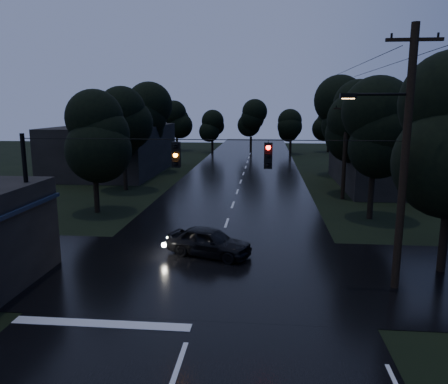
# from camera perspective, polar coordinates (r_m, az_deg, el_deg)

# --- Properties ---
(main_road) EXTENTS (12.00, 120.00, 0.02)m
(main_road) POSITION_cam_1_polar(r_m,az_deg,el_deg) (36.59, 1.75, 0.00)
(main_road) COLOR black
(main_road) RESTS_ON ground
(cross_street) EXTENTS (60.00, 9.00, 0.02)m
(cross_street) POSITION_cam_1_polar(r_m,az_deg,el_deg) (19.32, -1.78, -10.33)
(cross_street) COLOR black
(cross_street) RESTS_ON ground
(building_far_right) EXTENTS (10.00, 14.00, 4.40)m
(building_far_right) POSITION_cam_1_polar(r_m,az_deg,el_deg) (41.80, 21.72, 3.67)
(building_far_right) COLOR black
(building_far_right) RESTS_ON ground
(building_far_left) EXTENTS (10.00, 16.00, 5.00)m
(building_far_left) POSITION_cam_1_polar(r_m,az_deg,el_deg) (48.86, -14.13, 5.45)
(building_far_left) COLOR black
(building_far_left) RESTS_ON ground
(utility_pole_main) EXTENTS (3.50, 0.30, 10.00)m
(utility_pole_main) POSITION_cam_1_polar(r_m,az_deg,el_deg) (17.68, 22.30, 4.43)
(utility_pole_main) COLOR black
(utility_pole_main) RESTS_ON ground
(utility_pole_far) EXTENTS (2.00, 0.30, 7.50)m
(utility_pole_far) POSITION_cam_1_polar(r_m,az_deg,el_deg) (34.51, 15.52, 5.44)
(utility_pole_far) COLOR black
(utility_pole_far) RESTS_ON ground
(anchor_pole_left) EXTENTS (0.18, 0.18, 6.00)m
(anchor_pole_left) POSITION_cam_1_polar(r_m,az_deg,el_deg) (19.89, -24.20, -1.66)
(anchor_pole_left) COLOR black
(anchor_pole_left) RESTS_ON ground
(span_signals) EXTENTS (15.00, 0.37, 1.12)m
(span_signals) POSITION_cam_1_polar(r_m,az_deg,el_deg) (17.01, -0.45, 4.97)
(span_signals) COLOR black
(span_signals) RESTS_ON ground
(tree_left_a) EXTENTS (3.92, 3.92, 8.26)m
(tree_left_a) POSITION_cam_1_polar(r_m,az_deg,el_deg) (30.09, -16.75, 7.20)
(tree_left_a) COLOR black
(tree_left_a) RESTS_ON ground
(tree_left_b) EXTENTS (4.20, 4.20, 8.85)m
(tree_left_b) POSITION_cam_1_polar(r_m,az_deg,el_deg) (37.78, -13.06, 8.66)
(tree_left_b) COLOR black
(tree_left_b) RESTS_ON ground
(tree_left_c) EXTENTS (4.48, 4.48, 9.44)m
(tree_left_c) POSITION_cam_1_polar(r_m,az_deg,el_deg) (47.51, -9.94, 9.69)
(tree_left_c) COLOR black
(tree_left_c) RESTS_ON ground
(tree_right_a) EXTENTS (4.20, 4.20, 8.85)m
(tree_right_a) POSITION_cam_1_polar(r_m,az_deg,el_deg) (28.66, 19.14, 7.64)
(tree_right_a) COLOR black
(tree_right_a) RESTS_ON ground
(tree_right_b) EXTENTS (4.48, 4.48, 9.44)m
(tree_right_b) POSITION_cam_1_polar(r_m,az_deg,el_deg) (36.58, 17.18, 8.98)
(tree_right_b) COLOR black
(tree_right_b) RESTS_ON ground
(tree_right_c) EXTENTS (4.76, 4.76, 10.03)m
(tree_right_c) POSITION_cam_1_polar(r_m,az_deg,el_deg) (46.51, 15.47, 9.89)
(tree_right_c) COLOR black
(tree_right_c) RESTS_ON ground
(car) EXTENTS (4.43, 2.92, 1.40)m
(car) POSITION_cam_1_polar(r_m,az_deg,el_deg) (21.03, -1.96, -6.50)
(car) COLOR black
(car) RESTS_ON ground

